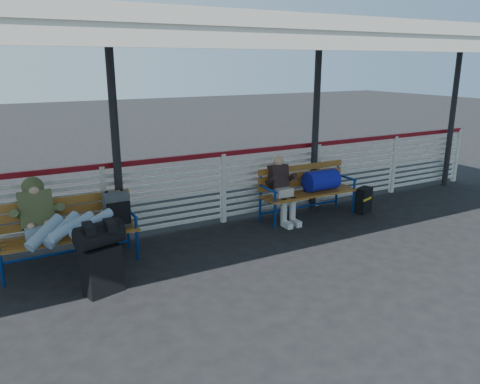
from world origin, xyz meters
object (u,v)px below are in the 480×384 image
companion_person (282,188)px  suitcase_side (364,200)px  traveler_man (59,223)px  bench_right (314,183)px  bench_left (84,220)px  luggage_stack (101,255)px

companion_person → suitcase_side: companion_person is taller
traveler_man → suitcase_side: size_ratio=3.49×
bench_right → bench_left: bearing=-178.3°
traveler_man → suitcase_side: (5.26, 0.16, -0.49)m
luggage_stack → traveler_man: traveler_man is taller
bench_right → companion_person: size_ratio=1.57×
luggage_stack → bench_left: size_ratio=0.49×
bench_left → bench_right: (3.99, 0.12, 0.00)m
bench_right → suitcase_side: size_ratio=3.84×
suitcase_side → traveler_man: bearing=161.3°
traveler_man → bench_right: bearing=6.0°
traveler_man → companion_person: traveler_man is taller
luggage_stack → bench_left: bearing=74.0°
luggage_stack → suitcase_side: size_ratio=1.90×
bench_right → traveler_man: 4.38m
luggage_stack → suitcase_side: (4.92, 0.85, -0.25)m
luggage_stack → traveler_man: 0.81m
bench_left → companion_person: 3.30m
companion_person → suitcase_side: (1.60, -0.30, -0.36)m
bench_right → traveler_man: (-4.35, -0.46, 0.12)m
suitcase_side → bench_right: bearing=141.3°
companion_person → bench_right: bearing=0.2°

